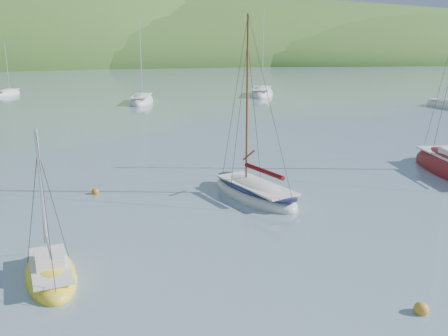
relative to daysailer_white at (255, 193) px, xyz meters
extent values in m
plane|color=slate|center=(0.13, -8.81, -0.23)|extent=(700.00, 700.00, 0.00)
ellipsoid|color=#326326|center=(0.13, 161.19, -0.23)|extent=(440.00, 110.00, 44.00)
ellipsoid|color=#326326|center=(90.13, 151.19, -0.23)|extent=(240.00, 100.00, 34.00)
ellipsoid|color=white|center=(0.00, 0.00, -0.11)|extent=(4.58, 7.04, 1.62)
cube|color=silver|center=(0.04, -0.12, 0.47)|extent=(3.49, 5.46, 0.10)
cylinder|color=brown|center=(-0.28, 0.75, 4.84)|extent=(0.12, 0.12, 8.82)
ellipsoid|color=#101537|center=(0.00, 0.00, 0.37)|extent=(4.52, 6.97, 0.28)
cylinder|color=maroon|center=(0.28, -0.74, 1.38)|extent=(1.33, 3.06, 0.24)
ellipsoid|color=yellow|center=(-9.59, -7.48, -0.14)|extent=(2.61, 4.67, 1.20)
cube|color=silver|center=(-9.58, -7.56, 0.30)|extent=(1.98, 3.63, 0.10)
cylinder|color=silver|center=(-9.70, -6.96, 2.68)|extent=(0.12, 0.12, 4.84)
cube|color=silver|center=(-9.58, -7.56, 0.54)|extent=(1.18, 1.40, 0.42)
cylinder|color=silver|center=(-9.49, -7.99, 1.21)|extent=(0.52, 2.09, 0.09)
ellipsoid|color=white|center=(-4.11, 40.00, -0.07)|extent=(4.21, 8.30, 2.16)
cube|color=silver|center=(-4.14, 39.84, 0.69)|extent=(3.19, 6.45, 0.10)
cylinder|color=silver|center=(-3.93, 40.93, 5.40)|extent=(0.12, 0.12, 9.50)
ellipsoid|color=white|center=(13.22, 44.73, -0.05)|extent=(6.06, 9.51, 2.44)
cube|color=silver|center=(13.16, 44.56, 0.80)|extent=(4.63, 7.38, 0.10)
cylinder|color=silver|center=(13.59, 45.74, 6.15)|extent=(0.12, 0.12, 10.77)
ellipsoid|color=white|center=(-22.76, 52.81, -0.11)|extent=(3.91, 6.16, 1.59)
cube|color=silver|center=(-22.80, 52.70, 0.45)|extent=(2.98, 4.78, 0.10)
cylinder|color=silver|center=(-22.52, 53.47, 3.90)|extent=(0.12, 0.12, 6.97)
sphere|color=gold|center=(2.06, -12.30, -0.11)|extent=(0.48, 0.48, 0.48)
sphere|color=#CB710B|center=(-8.42, 2.26, -0.11)|extent=(0.39, 0.39, 0.39)
camera|label=1|loc=(-6.84, -24.66, 8.20)|focal=40.00mm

